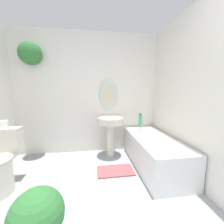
% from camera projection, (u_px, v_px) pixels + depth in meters
% --- Properties ---
extents(wall_back, '(2.93, 0.39, 2.40)m').
position_uv_depth(wall_back, '(83.00, 90.00, 2.73)').
color(wall_back, silver).
rests_on(wall_back, ground_plane).
extents(wall_right, '(0.06, 2.61, 2.40)m').
position_uv_depth(wall_right, '(201.00, 95.00, 1.73)').
color(wall_right, silver).
rests_on(wall_right, ground_plane).
extents(pedestal_sink, '(0.48, 0.48, 0.86)m').
position_uv_depth(pedestal_sink, '(111.00, 127.00, 2.62)').
color(pedestal_sink, beige).
rests_on(pedestal_sink, ground_plane).
extents(bathtub, '(0.64, 1.42, 0.57)m').
position_uv_depth(bathtub, '(154.00, 151.00, 2.29)').
color(bathtub, silver).
rests_on(bathtub, ground_plane).
extents(shampoo_bottle, '(0.07, 0.07, 0.24)m').
position_uv_depth(shampoo_bottle, '(140.00, 120.00, 2.78)').
color(shampoo_bottle, '#38B275').
rests_on(shampoo_bottle, bathtub).
extents(potted_plant, '(0.40, 0.40, 0.52)m').
position_uv_depth(potted_plant, '(37.00, 218.00, 1.03)').
color(potted_plant, silver).
rests_on(potted_plant, ground_plane).
extents(bath_mat, '(0.57, 0.33, 0.02)m').
position_uv_depth(bath_mat, '(115.00, 171.00, 2.16)').
color(bath_mat, '#934C51').
rests_on(bath_mat, ground_plane).
extents(toilet_paper_roll, '(0.11, 0.11, 0.10)m').
position_uv_depth(toilet_paper_roll, '(3.00, 124.00, 1.85)').
color(toilet_paper_roll, white).
rests_on(toilet_paper_roll, toilet).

